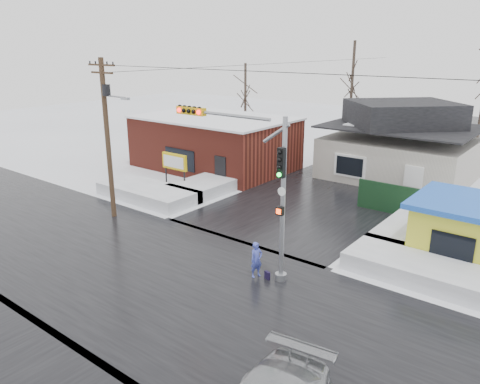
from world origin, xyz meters
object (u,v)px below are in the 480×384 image
Objects in this scene: utility_pole at (108,130)px; marquee_sign at (174,163)px; pedestrian at (256,260)px; kiosk at (464,230)px; traffic_signal at (252,172)px.

utility_pole reaches higher than marquee_sign.
utility_pole is 3.53× the size of marquee_sign.
pedestrian is at bearing -29.90° from marquee_sign.
marquee_sign is 13.89m from pedestrian.
marquee_sign is at bearing -178.45° from kiosk.
marquee_sign is 18.51m from kiosk.
utility_pole reaches higher than pedestrian.
utility_pole is at bearing 177.05° from traffic_signal.
utility_pole reaches higher than traffic_signal.
utility_pole is 1.96× the size of kiosk.
kiosk is 9.87m from pedestrian.
traffic_signal is at bearing 77.22° from pedestrian.
traffic_signal reaches higher than marquee_sign.
pedestrian is at bearing -4.74° from utility_pole.
pedestrian is (12.00, -6.90, -1.13)m from marquee_sign.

